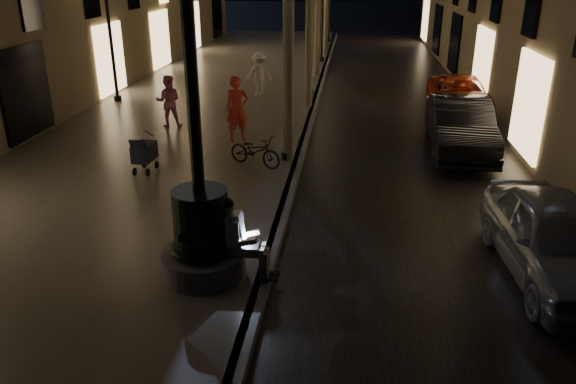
# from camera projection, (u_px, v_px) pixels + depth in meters

# --- Properties ---
(ground) EXTENTS (120.00, 120.00, 0.00)m
(ground) POSITION_uv_depth(u_px,v_px,m) (316.00, 105.00, 21.35)
(ground) COLOR black
(ground) RESTS_ON ground
(cobble_lane) EXTENTS (6.00, 45.00, 0.02)m
(cobble_lane) POSITION_uv_depth(u_px,v_px,m) (395.00, 107.00, 21.03)
(cobble_lane) COLOR black
(cobble_lane) RESTS_ON ground
(promenade) EXTENTS (8.00, 45.00, 0.20)m
(promenade) POSITION_uv_depth(u_px,v_px,m) (213.00, 100.00, 21.73)
(promenade) COLOR #635E57
(promenade) RESTS_ON ground
(curb_strip) EXTENTS (0.25, 45.00, 0.20)m
(curb_strip) POSITION_uv_depth(u_px,v_px,m) (316.00, 102.00, 21.31)
(curb_strip) COLOR #59595B
(curb_strip) RESTS_ON ground
(fountain_lamppost) EXTENTS (1.40, 1.40, 5.21)m
(fountain_lamppost) POSITION_uv_depth(u_px,v_px,m) (201.00, 218.00, 9.05)
(fountain_lamppost) COLOR #59595B
(fountain_lamppost) RESTS_ON promenade
(seated_man_laptop) EXTENTS (1.02, 0.34, 1.39)m
(seated_man_laptop) POSITION_uv_depth(u_px,v_px,m) (239.00, 236.00, 9.09)
(seated_man_laptop) COLOR gray
(seated_man_laptop) RESTS_ON promenade
(lamp_curb_a) EXTENTS (0.36, 0.36, 4.81)m
(lamp_curb_a) POSITION_uv_depth(u_px,v_px,m) (286.00, 42.00, 13.72)
(lamp_curb_a) COLOR black
(lamp_curb_a) RESTS_ON promenade
(lamp_curb_b) EXTENTS (0.36, 0.36, 4.81)m
(lamp_curb_b) POSITION_uv_depth(u_px,v_px,m) (311.00, 14.00, 21.07)
(lamp_curb_b) COLOR black
(lamp_curb_b) RESTS_ON promenade
(lamp_curb_c) EXTENTS (0.36, 0.36, 4.81)m
(lamp_curb_c) POSITION_uv_depth(u_px,v_px,m) (323.00, 1.00, 28.43)
(lamp_curb_c) COLOR black
(lamp_curb_c) RESTS_ON promenade
(lamp_left_b) EXTENTS (0.36, 0.36, 4.81)m
(lamp_left_b) POSITION_uv_depth(u_px,v_px,m) (108.00, 17.00, 19.97)
(lamp_left_b) COLOR black
(lamp_left_b) RESTS_ON promenade
(lamp_left_c) EXTENTS (0.36, 0.36, 4.81)m
(lamp_left_c) POSITION_uv_depth(u_px,v_px,m) (186.00, 0.00, 29.17)
(lamp_left_c) COLOR black
(lamp_left_c) RESTS_ON promenade
(stroller) EXTENTS (0.47, 1.01, 1.02)m
(stroller) POSITION_uv_depth(u_px,v_px,m) (144.00, 152.00, 13.78)
(stroller) COLOR black
(stroller) RESTS_ON promenade
(car_front) EXTENTS (1.92, 4.24, 1.41)m
(car_front) POSITION_uv_depth(u_px,v_px,m) (556.00, 239.00, 9.48)
(car_front) COLOR #ADAFB5
(car_front) RESTS_ON ground
(car_second) EXTENTS (1.76, 4.61, 1.50)m
(car_second) POSITION_uv_depth(u_px,v_px,m) (460.00, 126.00, 15.83)
(car_second) COLOR black
(car_second) RESTS_ON ground
(car_third) EXTENTS (2.41, 4.73, 1.28)m
(car_third) POSITION_uv_depth(u_px,v_px,m) (460.00, 95.00, 20.00)
(car_third) COLOR maroon
(car_third) RESTS_ON ground
(pedestrian_red) EXTENTS (0.81, 0.72, 1.87)m
(pedestrian_red) POSITION_uv_depth(u_px,v_px,m) (237.00, 109.00, 16.08)
(pedestrian_red) COLOR red
(pedestrian_red) RESTS_ON promenade
(pedestrian_pink) EXTENTS (0.90, 0.77, 1.62)m
(pedestrian_pink) POSITION_uv_depth(u_px,v_px,m) (168.00, 101.00, 17.55)
(pedestrian_pink) COLOR pink
(pedestrian_pink) RESTS_ON promenade
(pedestrian_white) EXTENTS (1.21, 0.96, 1.64)m
(pedestrian_white) POSITION_uv_depth(u_px,v_px,m) (259.00, 73.00, 21.86)
(pedestrian_white) COLOR silver
(pedestrian_white) RESTS_ON promenade
(pedestrian_blue) EXTENTS (0.91, 0.96, 1.60)m
(pedestrian_blue) POSITION_uv_depth(u_px,v_px,m) (189.00, 65.00, 23.78)
(pedestrian_blue) COLOR #25518A
(pedestrian_blue) RESTS_ON promenade
(bicycle) EXTENTS (1.59, 1.13, 0.79)m
(bicycle) POSITION_uv_depth(u_px,v_px,m) (255.00, 151.00, 14.25)
(bicycle) COLOR black
(bicycle) RESTS_ON promenade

